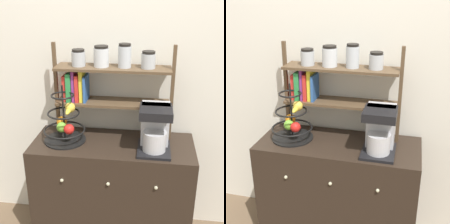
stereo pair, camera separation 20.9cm
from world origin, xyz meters
TOP-DOWN VIEW (x-y plane):
  - wall_back at (0.00, 0.50)m, footprint 7.00×0.05m
  - sideboard at (0.00, 0.23)m, footprint 1.13×0.48m
  - coffee_maker at (0.29, 0.18)m, footprint 0.22×0.26m
  - fruit_stand at (-0.34, 0.22)m, footprint 0.29×0.29m
  - shelf_hutch at (-0.09, 0.36)m, footprint 0.84×0.20m

SIDE VIEW (x-z plane):
  - sideboard at x=0.00m, z-range 0.00..0.81m
  - fruit_stand at x=-0.34m, z-range 0.74..1.15m
  - coffee_maker at x=0.29m, z-range 0.81..1.12m
  - shelf_hutch at x=-0.09m, z-range 0.91..1.58m
  - wall_back at x=0.00m, z-range 0.00..2.60m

